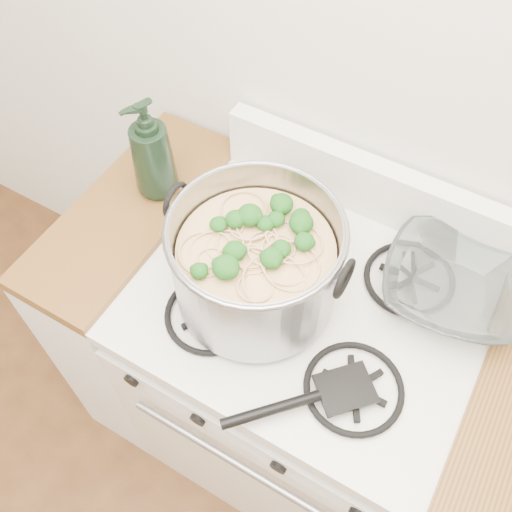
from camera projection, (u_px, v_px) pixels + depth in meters
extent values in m
plane|color=silver|center=(411.00, 44.00, 1.07)|extent=(3.60, 0.00, 3.60)
cube|color=white|center=(298.00, 384.00, 1.68)|extent=(0.76, 0.65, 0.81)
cube|color=white|center=(311.00, 303.00, 1.29)|extent=(0.76, 0.65, 0.04)
cube|color=black|center=(244.00, 478.00, 1.51)|extent=(0.58, 0.02, 0.46)
cube|color=black|center=(312.00, 296.00, 1.27)|extent=(0.60, 0.56, 0.02)
cylinder|color=black|center=(134.00, 377.00, 1.30)|extent=(0.04, 0.03, 0.04)
cylinder|color=black|center=(200.00, 416.00, 1.24)|extent=(0.04, 0.03, 0.04)
cylinder|color=black|center=(280.00, 463.00, 1.19)|extent=(0.04, 0.03, 0.04)
cylinder|color=black|center=(359.00, 510.00, 1.14)|extent=(0.04, 0.03, 0.04)
cube|color=silver|center=(157.00, 304.00, 1.80)|extent=(0.25, 0.65, 0.88)
cube|color=#593415|center=(131.00, 211.00, 1.42)|extent=(0.25, 0.65, 0.04)
cylinder|color=gray|center=(256.00, 262.00, 1.16)|extent=(0.34, 0.34, 0.23)
torus|color=gray|center=(256.00, 229.00, 1.07)|extent=(0.36, 0.36, 0.01)
torus|color=black|center=(176.00, 201.00, 1.15)|extent=(0.01, 0.08, 0.08)
torus|color=black|center=(344.00, 279.00, 1.04)|extent=(0.01, 0.08, 0.08)
cylinder|color=tan|center=(256.00, 271.00, 1.19)|extent=(0.32, 0.32, 0.16)
sphere|color=#195216|center=(256.00, 243.00, 1.11)|extent=(0.04, 0.04, 0.04)
sphere|color=#195216|center=(256.00, 243.00, 1.11)|extent=(0.04, 0.04, 0.04)
sphere|color=#195216|center=(256.00, 243.00, 1.11)|extent=(0.04, 0.04, 0.04)
sphere|color=#195216|center=(256.00, 243.00, 1.11)|extent=(0.04, 0.04, 0.04)
sphere|color=#195216|center=(256.00, 243.00, 1.11)|extent=(0.04, 0.04, 0.04)
sphere|color=#195216|center=(256.00, 243.00, 1.11)|extent=(0.04, 0.04, 0.04)
sphere|color=#195216|center=(256.00, 243.00, 1.11)|extent=(0.04, 0.04, 0.04)
sphere|color=#195216|center=(256.00, 243.00, 1.11)|extent=(0.04, 0.04, 0.04)
sphere|color=#195216|center=(256.00, 243.00, 1.11)|extent=(0.04, 0.04, 0.04)
sphere|color=#195216|center=(256.00, 243.00, 1.11)|extent=(0.04, 0.04, 0.04)
sphere|color=#195216|center=(256.00, 243.00, 1.11)|extent=(0.04, 0.04, 0.04)
sphere|color=#195216|center=(256.00, 243.00, 1.11)|extent=(0.04, 0.04, 0.04)
sphere|color=#195216|center=(256.00, 243.00, 1.11)|extent=(0.04, 0.04, 0.04)
sphere|color=#195216|center=(256.00, 243.00, 1.11)|extent=(0.04, 0.04, 0.04)
imported|color=white|center=(450.00, 289.00, 1.24)|extent=(0.14, 0.14, 0.03)
imported|color=black|center=(151.00, 149.00, 1.32)|extent=(0.14, 0.14, 0.27)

